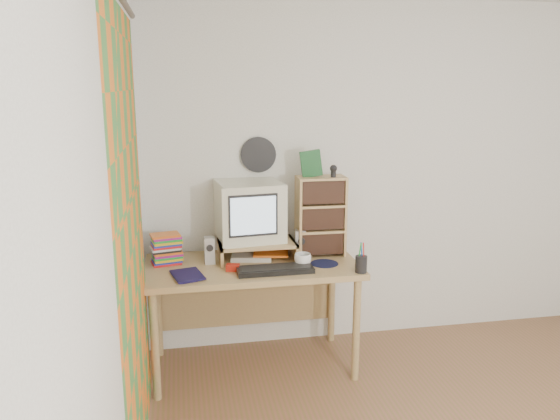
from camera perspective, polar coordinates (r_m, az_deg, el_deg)
name	(u,v)px	position (r m, az deg, el deg)	size (l,w,h in m)	color
back_wall	(382,176)	(4.12, 10.61, 3.55)	(3.50, 3.50, 0.00)	white
left_wall	(111,264)	(2.16, -17.28, -5.39)	(3.50, 3.50, 0.00)	white
curtain	(133,251)	(2.64, -15.14, -4.19)	(2.20, 2.20, 0.00)	orange
wall_disc	(258,155)	(3.84, -2.28, 5.79)	(0.25, 0.25, 0.02)	black
desk	(251,279)	(3.75, -3.05, -7.26)	(1.40, 0.70, 0.75)	tan
monitor_riser	(257,245)	(3.71, -2.40, -3.71)	(0.52, 0.30, 0.12)	tan
crt_monitor	(250,212)	(3.70, -3.15, -0.18)	(0.42, 0.42, 0.40)	silver
speaker_left	(210,250)	(3.65, -7.37, -4.20)	(0.07, 0.07, 0.18)	#B7B8BC
speaker_right	(300,244)	(3.75, 2.14, -3.53)	(0.07, 0.07, 0.19)	#B7B8BC
keyboard	(275,270)	(3.47, -0.51, -6.26)	(0.48, 0.16, 0.03)	black
dvd_stack	(166,245)	(3.68, -11.82, -3.57)	(0.18, 0.13, 0.26)	brown
cd_rack	(321,216)	(3.77, 4.26, -0.64)	(0.33, 0.18, 0.55)	tan
mug	(303,260)	(3.57, 2.39, -5.26)	(0.11, 0.11, 0.09)	white
diary	(173,275)	(3.42, -11.07, -6.73)	(0.21, 0.16, 0.04)	#15103D
mousepad	(324,263)	(3.65, 4.66, -5.59)	(0.18, 0.18, 0.00)	black
pen_cup	(361,261)	(3.49, 8.48, -5.29)	(0.07, 0.07, 0.15)	black
papers	(259,255)	(3.76, -2.22, -4.73)	(0.27, 0.20, 0.04)	beige
red_box	(233,268)	(3.51, -4.95, -6.01)	(0.08, 0.05, 0.04)	#B11F12
game_box	(311,164)	(3.69, 3.26, 4.86)	(0.14, 0.03, 0.18)	#165023
webcam	(333,171)	(3.69, 5.60, 4.08)	(0.05, 0.05, 0.08)	black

